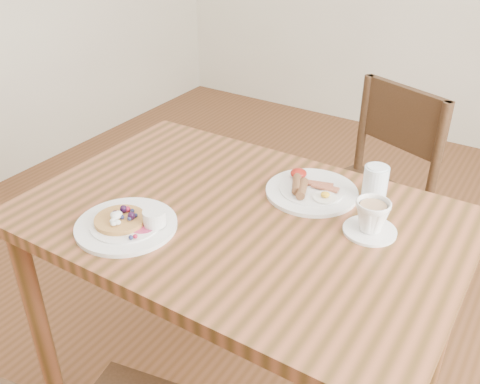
{
  "coord_description": "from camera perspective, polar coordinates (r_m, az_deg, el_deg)",
  "views": [
    {
      "loc": [
        0.67,
        -1.05,
        1.55
      ],
      "look_at": [
        0.0,
        0.0,
        0.82
      ],
      "focal_mm": 40.0,
      "sensor_mm": 36.0,
      "label": 1
    }
  ],
  "objects": [
    {
      "name": "chair_far",
      "position": [
        2.17,
        13.75,
        0.36
      ],
      "size": [
        0.54,
        0.54,
        0.88
      ],
      "rotation": [
        0.0,
        0.0,
        2.77
      ],
      "color": "#3C2516",
      "rests_on": "ground"
    },
    {
      "name": "water_glass",
      "position": [
        1.55,
        14.2,
        0.77
      ],
      "size": [
        0.07,
        0.07,
        0.11
      ],
      "primitive_type": "cylinder",
      "color": "silver",
      "rests_on": "dining_table"
    },
    {
      "name": "teacup_saucer",
      "position": [
        1.42,
        13.85,
        -2.73
      ],
      "size": [
        0.14,
        0.14,
        0.09
      ],
      "color": "white",
      "rests_on": "dining_table"
    },
    {
      "name": "pancake_plate",
      "position": [
        1.44,
        -11.85,
        -3.27
      ],
      "size": [
        0.27,
        0.27,
        0.06
      ],
      "color": "white",
      "rests_on": "dining_table"
    },
    {
      "name": "dining_table",
      "position": [
        1.53,
        0.0,
        -5.44
      ],
      "size": [
        1.2,
        0.8,
        0.75
      ],
      "color": "brown",
      "rests_on": "ground"
    },
    {
      "name": "breakfast_plate",
      "position": [
        1.58,
        7.52,
        0.23
      ],
      "size": [
        0.27,
        0.27,
        0.04
      ],
      "color": "white",
      "rests_on": "dining_table"
    }
  ]
}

